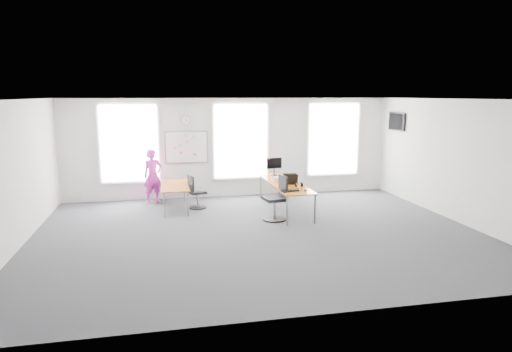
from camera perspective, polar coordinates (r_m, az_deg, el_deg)
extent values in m
plane|color=#27272C|center=(10.43, 0.32, -7.14)|extent=(10.00, 10.00, 0.00)
plane|color=white|center=(9.96, 0.33, 9.58)|extent=(10.00, 10.00, 0.00)
plane|color=silver|center=(13.99, -3.15, 3.56)|extent=(10.00, 0.00, 10.00)
plane|color=silver|center=(6.32, 8.05, -4.60)|extent=(10.00, 0.00, 10.00)
plane|color=silver|center=(10.28, -28.06, 0.00)|extent=(0.00, 10.00, 10.00)
plane|color=silver|center=(12.16, 24.03, 1.70)|extent=(0.00, 10.00, 10.00)
cube|color=silver|center=(13.81, -15.57, 3.95)|extent=(1.60, 0.06, 2.20)
cube|color=silver|center=(13.99, -1.92, 4.39)|extent=(1.60, 0.06, 2.20)
cube|color=silver|center=(14.80, 9.63, 4.57)|extent=(1.60, 0.06, 2.20)
cube|color=#BA5F23|center=(12.37, 3.63, -0.91)|extent=(0.82, 3.07, 0.03)
cylinder|color=gray|center=(10.98, 3.91, -4.34)|extent=(0.05, 0.05, 0.72)
cylinder|color=gray|center=(11.18, 7.37, -4.13)|extent=(0.05, 0.05, 0.72)
cylinder|color=gray|center=(13.77, 0.58, -1.35)|extent=(0.05, 0.05, 0.72)
cylinder|color=gray|center=(13.93, 3.38, -1.23)|extent=(0.05, 0.05, 0.72)
cube|color=#BA5F23|center=(12.67, -10.13, -1.17)|extent=(0.73, 1.82, 0.03)
cylinder|color=gray|center=(11.90, -11.41, -3.57)|extent=(0.05, 0.05, 0.64)
cylinder|color=gray|center=(11.92, -8.48, -3.46)|extent=(0.05, 0.05, 0.64)
cylinder|color=gray|center=(13.56, -11.49, -1.90)|extent=(0.05, 0.05, 0.64)
cylinder|color=gray|center=(13.58, -8.92, -1.80)|extent=(0.05, 0.05, 0.64)
cylinder|color=black|center=(11.51, 2.32, -5.40)|extent=(0.59, 0.59, 0.03)
cylinder|color=gray|center=(11.44, 2.33, -4.17)|extent=(0.07, 0.07, 0.48)
cube|color=black|center=(11.38, 2.34, -2.89)|extent=(0.57, 0.57, 0.08)
cube|color=black|center=(11.40, 3.41, -1.23)|extent=(0.13, 0.48, 0.51)
cylinder|color=black|center=(12.78, -7.29, -3.92)|extent=(0.49, 0.49, 0.03)
cylinder|color=gray|center=(12.73, -7.31, -2.98)|extent=(0.06, 0.06, 0.40)
cube|color=black|center=(12.68, -7.33, -2.03)|extent=(0.52, 0.52, 0.07)
cube|color=black|center=(12.56, -8.16, -0.93)|extent=(0.16, 0.39, 0.43)
imported|color=#DC2DB1|center=(13.49, -12.77, 0.00)|extent=(0.67, 0.57, 1.57)
cube|color=white|center=(13.81, -8.69, 3.58)|extent=(1.20, 0.03, 0.90)
cylinder|color=gray|center=(13.75, -8.77, 6.90)|extent=(0.30, 0.04, 0.30)
cube|color=black|center=(14.58, 17.19, 6.55)|extent=(0.06, 0.90, 0.55)
cube|color=black|center=(11.28, 4.28, -1.86)|extent=(0.51, 0.32, 0.02)
ellipsoid|color=black|center=(11.35, 6.14, -1.76)|extent=(0.07, 0.12, 0.04)
cylinder|color=black|center=(11.62, 5.33, -1.56)|extent=(0.07, 0.07, 0.01)
cylinder|color=black|center=(11.81, 5.04, -1.14)|extent=(0.04, 0.10, 0.10)
cylinder|color=black|center=(11.85, 5.76, -1.11)|extent=(0.04, 0.10, 0.10)
cylinder|color=gold|center=(11.81, 5.04, -1.14)|extent=(0.01, 0.11, 0.11)
cube|color=black|center=(11.82, 5.40, -0.86)|extent=(0.18, 0.02, 0.02)
cube|color=black|center=(12.11, 4.27, -0.36)|extent=(0.37, 0.12, 0.30)
cube|color=#DF600D|center=(12.03, 4.39, -0.48)|extent=(0.35, 0.13, 0.27)
cube|color=black|center=(12.01, 4.41, -0.45)|extent=(0.37, 0.13, 0.29)
cube|color=beige|center=(12.57, 3.00, -0.39)|extent=(0.38, 0.31, 0.12)
cylinder|color=black|center=(13.45, 2.27, 0.10)|extent=(0.19, 0.19, 0.02)
cylinder|color=black|center=(13.44, 2.27, 0.51)|extent=(0.04, 0.04, 0.19)
cube|color=black|center=(13.38, 2.29, 1.61)|extent=(0.47, 0.11, 0.32)
cube|color=black|center=(13.37, 2.31, 1.60)|extent=(0.43, 0.08, 0.28)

